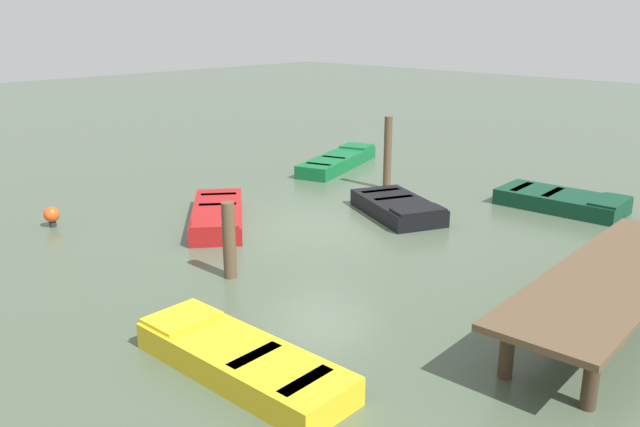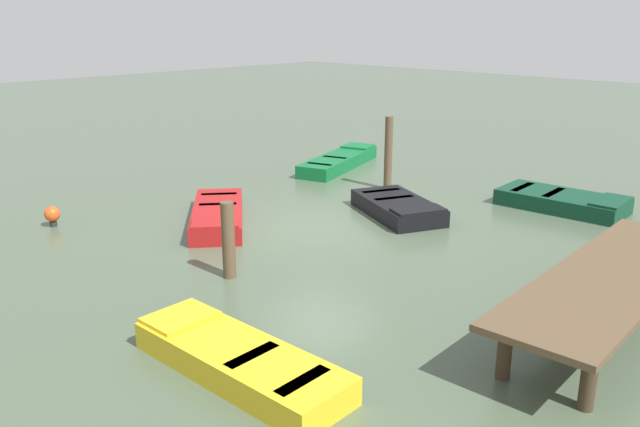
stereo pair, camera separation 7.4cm
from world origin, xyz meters
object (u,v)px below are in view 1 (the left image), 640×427
rowboat_red (218,215)px  rowboat_yellow (241,360)px  dock_segment (613,279)px  rowboat_black (398,207)px  marker_buoy (52,215)px  mooring_piling_near_left (388,153)px  mooring_piling_near_right (229,240)px  rowboat_green (338,161)px  rowboat_dark_green (562,201)px

rowboat_red → rowboat_yellow: (3.94, 5.64, -0.00)m
dock_segment → rowboat_yellow: size_ratio=1.76×
rowboat_red → rowboat_black: bearing=91.7°
dock_segment → rowboat_black: (-2.55, -6.08, -0.62)m
dock_segment → marker_buoy: (3.76, -11.35, -0.56)m
rowboat_yellow → mooring_piling_near_left: size_ratio=1.67×
mooring_piling_near_right → rowboat_green: bearing=-150.0°
rowboat_red → rowboat_dark_green: 8.69m
rowboat_green → mooring_piling_near_left: size_ratio=2.01×
rowboat_yellow → marker_buoy: 8.31m
rowboat_green → rowboat_dark_green: size_ratio=1.32×
dock_segment → rowboat_red: size_ratio=1.81×
rowboat_dark_green → dock_segment: bearing=-63.3°
mooring_piling_near_right → rowboat_red: bearing=-123.5°
rowboat_dark_green → rowboat_black: size_ratio=1.05×
dock_segment → rowboat_red: dock_segment is taller
rowboat_red → rowboat_green: 6.69m
dock_segment → rowboat_dark_green: (-5.91, -3.40, -0.63)m
rowboat_red → rowboat_green: same height
rowboat_red → mooring_piling_near_left: (-5.34, 0.88, 0.82)m
dock_segment → rowboat_green: size_ratio=1.47×
rowboat_yellow → marker_buoy: bearing=-9.6°
rowboat_yellow → mooring_piling_near_left: 10.46m
rowboat_yellow → rowboat_dark_green: 10.79m
dock_segment → rowboat_green: bearing=-119.7°
rowboat_red → rowboat_dark_green: same height
rowboat_dark_green → mooring_piling_near_left: mooring_piling_near_left is taller
rowboat_black → mooring_piling_near_left: mooring_piling_near_left is taller
rowboat_red → marker_buoy: (2.82, -2.60, 0.07)m
mooring_piling_near_right → rowboat_yellow: bearing=53.7°
rowboat_green → rowboat_dark_green: same height
rowboat_red → rowboat_black: 4.39m
rowboat_yellow → mooring_piling_near_left: (-9.28, -4.76, 0.82)m
rowboat_red → dock_segment: bearing=45.3°
dock_segment → marker_buoy: size_ratio=12.68×
rowboat_green → rowboat_yellow: same height
rowboat_dark_green → rowboat_red: bearing=-131.2°
mooring_piling_near_right → mooring_piling_near_left: (-7.20, -1.93, 0.30)m
mooring_piling_near_left → marker_buoy: 8.90m
dock_segment → rowboat_black: size_ratio=2.04×
rowboat_green → rowboat_black: same height
rowboat_dark_green → rowboat_yellow: bearing=-91.7°
rowboat_black → marker_buoy: size_ratio=6.21×
rowboat_dark_green → marker_buoy: 12.52m
rowboat_red → mooring_piling_near_left: bearing=119.8°
dock_segment → rowboat_dark_green: bearing=-152.8°
mooring_piling_near_left → rowboat_black: bearing=44.1°
rowboat_red → rowboat_black: (-3.48, 2.68, 0.00)m
mooring_piling_near_right → mooring_piling_near_left: size_ratio=0.71×
rowboat_black → rowboat_red: bearing=-102.5°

